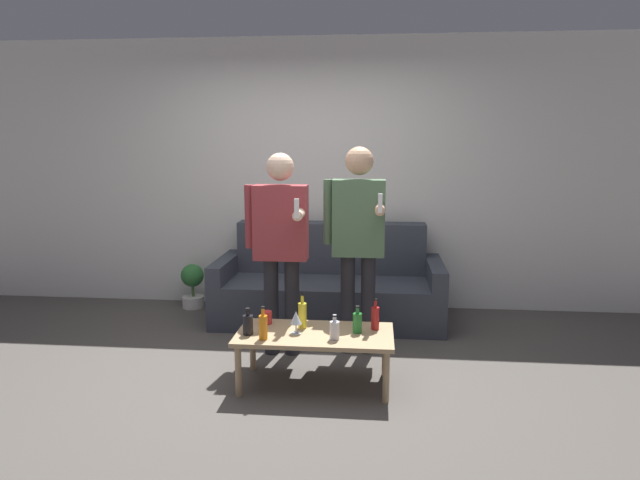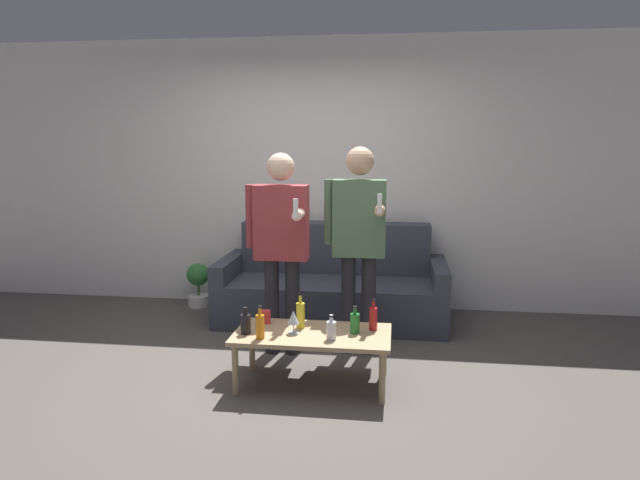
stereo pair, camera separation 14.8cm
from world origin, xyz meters
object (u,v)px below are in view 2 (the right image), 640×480
at_px(couch, 333,287).
at_px(person_standing_left, 281,238).
at_px(coffee_table, 312,338).
at_px(person_standing_right, 359,233).
at_px(bottle_orange, 331,330).

xyz_separation_m(couch, person_standing_left, (-0.31, -0.94, 0.63)).
relative_size(coffee_table, person_standing_right, 0.66).
bearing_deg(person_standing_right, couch, 109.22).
height_order(bottle_orange, person_standing_left, person_standing_left).
height_order(bottle_orange, person_standing_right, person_standing_right).
relative_size(couch, person_standing_left, 1.32).
bearing_deg(person_standing_left, bottle_orange, -55.45).
distance_m(coffee_table, person_standing_left, 0.90).
distance_m(coffee_table, person_standing_right, 0.96).
relative_size(coffee_table, bottle_orange, 6.35).
relative_size(couch, person_standing_right, 1.28).
xyz_separation_m(couch, bottle_orange, (0.17, -1.64, 0.14)).
height_order(couch, person_standing_left, person_standing_left).
bearing_deg(coffee_table, person_standing_left, 120.08).
bearing_deg(person_standing_right, bottle_orange, -98.88).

